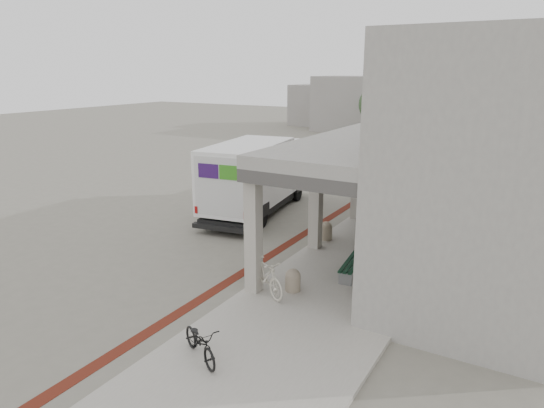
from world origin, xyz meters
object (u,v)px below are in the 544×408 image
Objects in this scene: utility_cabinet at (368,254)px; bicycle_cream at (266,276)px; bench at (352,265)px; fedex_truck at (256,175)px; bicycle_black at (200,342)px.

utility_cabinet is 0.65× the size of bicycle_cream.
utility_cabinet reaches higher than bench.
bench is at bearing -44.93° from fedex_truck.
bicycle_cream is at bearing -65.00° from fedex_truck.
bicycle_cream is (-0.41, 3.42, 0.13)m from bicycle_black.
fedex_truck is 7.86m from utility_cabinet.
utility_cabinet is 0.74× the size of bicycle_black.
bench is 0.61m from utility_cabinet.
fedex_truck is 8.50m from bicycle_cream.
bicycle_black reaches higher than bench.
bicycle_black is (-1.20, -5.84, 0.09)m from bench.
fedex_truck is at bearing 137.26° from bench.
fedex_truck is 5.05× the size of bicycle_black.
bench is 2.91m from bicycle_cream.
utility_cabinet is (6.61, -4.13, -1.01)m from fedex_truck.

